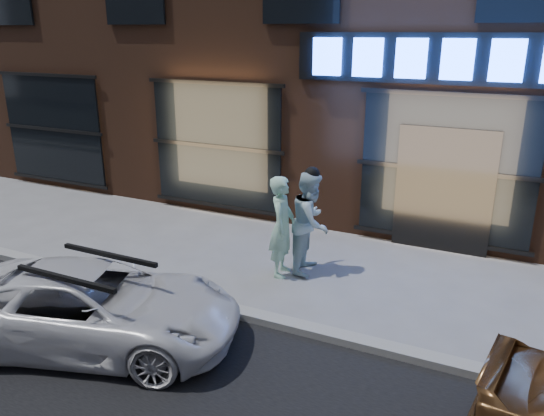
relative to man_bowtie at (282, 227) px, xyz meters
The scene contains 5 objects.
ground 2.95m from the man_bowtie, 34.80° to the right, with size 90.00×90.00×0.00m, color slate.
curb 2.93m from the man_bowtie, 34.80° to the right, with size 60.00×0.25×0.12m, color gray.
man_bowtie is the anchor object (origin of this frame).
man_cap 0.54m from the man_bowtie, 44.64° to the left, with size 0.88×0.69×1.82m, color white.
white_suv 3.39m from the man_bowtie, 114.74° to the right, with size 1.82×3.96×1.10m, color silver.
Camera 1 is at (1.17, -6.15, 4.09)m, focal length 35.00 mm.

